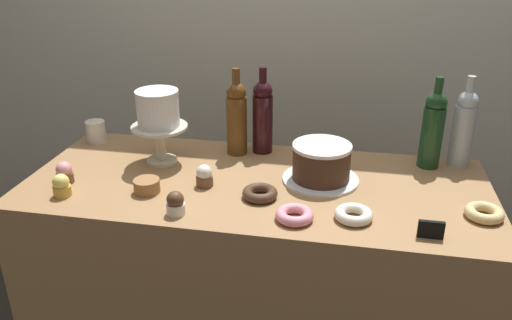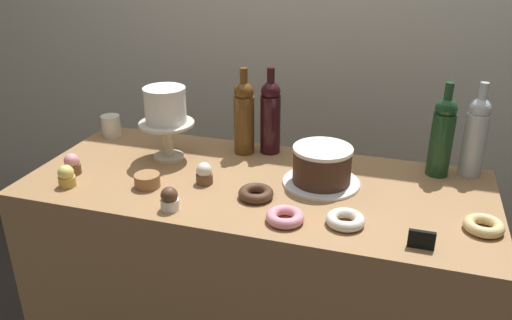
{
  "view_description": "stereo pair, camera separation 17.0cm",
  "coord_description": "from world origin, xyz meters",
  "views": [
    {
      "loc": [
        0.29,
        -1.53,
        1.72
      ],
      "look_at": [
        0.0,
        0.0,
        1.02
      ],
      "focal_mm": 36.28,
      "sensor_mm": 36.0,
      "label": 1
    },
    {
      "loc": [
        0.46,
        -1.48,
        1.72
      ],
      "look_at": [
        0.0,
        0.0,
        1.02
      ],
      "focal_mm": 36.28,
      "sensor_mm": 36.0,
      "label": 2
    }
  ],
  "objects": [
    {
      "name": "cupcake_chocolate",
      "position": [
        -0.19,
        -0.26,
        0.98
      ],
      "size": [
        0.06,
        0.06,
        0.07
      ],
      "color": "white",
      "rests_on": "display_counter"
    },
    {
      "name": "cupcake_lemon",
      "position": [
        -0.58,
        -0.21,
        0.98
      ],
      "size": [
        0.06,
        0.06,
        0.07
      ],
      "color": "gold",
      "rests_on": "display_counter"
    },
    {
      "name": "wine_bottle_green",
      "position": [
        0.58,
        0.24,
        1.09
      ],
      "size": [
        0.08,
        0.08,
        0.33
      ],
      "color": "#193D1E",
      "rests_on": "display_counter"
    },
    {
      "name": "cupcake_vanilla",
      "position": [
        -0.16,
        -0.06,
        0.98
      ],
      "size": [
        0.06,
        0.06,
        0.07
      ],
      "color": "brown",
      "rests_on": "display_counter"
    },
    {
      "name": "cupcake_strawberry",
      "position": [
        -0.62,
        -0.12,
        0.98
      ],
      "size": [
        0.06,
        0.06,
        0.07
      ],
      "color": "brown",
      "rests_on": "display_counter"
    },
    {
      "name": "donut_chocolate",
      "position": [
        0.03,
        -0.11,
        0.96
      ],
      "size": [
        0.11,
        0.11,
        0.03
      ],
      "color": "#472D1E",
      "rests_on": "display_counter"
    },
    {
      "name": "wine_bottle_dark_red",
      "position": [
        -0.03,
        0.26,
        1.09
      ],
      "size": [
        0.08,
        0.08,
        0.33
      ],
      "color": "black",
      "rests_on": "display_counter"
    },
    {
      "name": "white_layer_cake",
      "position": [
        -0.37,
        0.09,
        1.15
      ],
      "size": [
        0.15,
        0.15,
        0.13
      ],
      "color": "white",
      "rests_on": "cake_stand_pedestal"
    },
    {
      "name": "coffee_cup_ceramic",
      "position": [
        -0.69,
        0.24,
        0.99
      ],
      "size": [
        0.08,
        0.08,
        0.08
      ],
      "color": "silver",
      "rests_on": "display_counter"
    },
    {
      "name": "wine_bottle_clear",
      "position": [
        0.69,
        0.27,
        1.09
      ],
      "size": [
        0.08,
        0.08,
        0.33
      ],
      "color": "#B2BCC1",
      "rests_on": "display_counter"
    },
    {
      "name": "back_wall",
      "position": [
        0.0,
        0.9,
        1.3
      ],
      "size": [
        6.0,
        0.05,
        2.6
      ],
      "color": "beige",
      "rests_on": "ground_plane"
    },
    {
      "name": "donut_sugar",
      "position": [
        0.33,
        -0.19,
        0.96
      ],
      "size": [
        0.11,
        0.11,
        0.03
      ],
      "color": "silver",
      "rests_on": "display_counter"
    },
    {
      "name": "display_counter",
      "position": [
        0.0,
        0.0,
        0.47
      ],
      "size": [
        1.54,
        0.66,
        0.94
      ],
      "color": "#997047",
      "rests_on": "ground_plane"
    },
    {
      "name": "cake_stand_pedestal",
      "position": [
        -0.37,
        0.09,
        1.04
      ],
      "size": [
        0.2,
        0.2,
        0.14
      ],
      "color": "beige",
      "rests_on": "display_counter"
    },
    {
      "name": "cookie_stack",
      "position": [
        -0.33,
        -0.14,
        0.97
      ],
      "size": [
        0.08,
        0.08,
        0.04
      ],
      "color": "olive",
      "rests_on": "display_counter"
    },
    {
      "name": "donut_pink",
      "position": [
        0.16,
        -0.22,
        0.96
      ],
      "size": [
        0.11,
        0.11,
        0.03
      ],
      "color": "pink",
      "rests_on": "display_counter"
    },
    {
      "name": "chocolate_round_cake",
      "position": [
        0.21,
        0.05,
        1.02
      ],
      "size": [
        0.2,
        0.2,
        0.12
      ],
      "color": "#3D2619",
      "rests_on": "silver_serving_platter"
    },
    {
      "name": "silver_serving_platter",
      "position": [
        0.21,
        0.05,
        0.95
      ],
      "size": [
        0.26,
        0.26,
        0.01
      ],
      "color": "white",
      "rests_on": "display_counter"
    },
    {
      "name": "price_sign_chalkboard",
      "position": [
        0.53,
        -0.25,
        0.97
      ],
      "size": [
        0.07,
        0.01,
        0.05
      ],
      "color": "black",
      "rests_on": "display_counter"
    },
    {
      "name": "wine_bottle_amber",
      "position": [
        -0.12,
        0.23,
        1.09
      ],
      "size": [
        0.08,
        0.08,
        0.33
      ],
      "color": "#5B3814",
      "rests_on": "display_counter"
    },
    {
      "name": "donut_glazed",
      "position": [
        0.7,
        -0.11,
        0.96
      ],
      "size": [
        0.11,
        0.11,
        0.03
      ],
      "color": "#E0C17F",
      "rests_on": "display_counter"
    }
  ]
}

